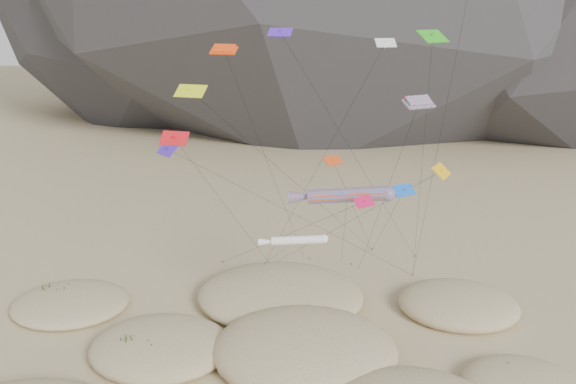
# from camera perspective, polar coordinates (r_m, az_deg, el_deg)

# --- Properties ---
(dunes) EXTENTS (49.63, 37.34, 4.07)m
(dunes) POSITION_cam_1_polar(r_m,az_deg,el_deg) (46.69, -2.39, -16.53)
(dunes) COLOR #CCB789
(dunes) RESTS_ON ground
(dune_grass) EXTENTS (43.52, 28.01, 1.54)m
(dune_grass) POSITION_cam_1_polar(r_m,az_deg,el_deg) (46.00, -1.82, -16.94)
(dune_grass) COLOR black
(dune_grass) RESTS_ON ground
(kite_stakes) EXTENTS (22.01, 8.52, 0.30)m
(kite_stakes) POSITION_cam_1_polar(r_m,az_deg,el_deg) (63.61, 3.97, -7.19)
(kite_stakes) COLOR #3F2D1E
(kite_stakes) RESTS_ON ground
(rainbow_tube_kite) EXTENTS (8.62, 16.44, 13.91)m
(rainbow_tube_kite) POSITION_cam_1_polar(r_m,az_deg,el_deg) (45.36, 5.66, -0.35)
(rainbow_tube_kite) COLOR red
(rainbow_tube_kite) RESTS_ON ground
(white_tube_kite) EXTENTS (7.70, 14.00, 9.75)m
(white_tube_kite) POSITION_cam_1_polar(r_m,az_deg,el_deg) (46.18, 0.68, -4.94)
(white_tube_kite) COLOR white
(white_tube_kite) RESTS_ON ground
(orange_parafoil) EXTENTS (7.71, 11.93, 24.45)m
(orange_parafoil) POSITION_cam_1_polar(r_m,az_deg,el_deg) (49.45, -6.39, 13.82)
(orange_parafoil) COLOR #F6430C
(orange_parafoil) RESTS_ON ground
(multi_parafoil) EXTENTS (4.44, 15.28, 21.08)m
(multi_parafoil) POSITION_cam_1_polar(r_m,az_deg,el_deg) (43.80, 13.06, 8.61)
(multi_parafoil) COLOR #FF1A43
(multi_parafoil) RESTS_ON ground
(delta_kites) EXTENTS (27.34, 21.75, 29.44)m
(delta_kites) POSITION_cam_1_polar(r_m,az_deg,el_deg) (47.49, 3.74, 8.30)
(delta_kites) COLOR #CD134C
(delta_kites) RESTS_ON ground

